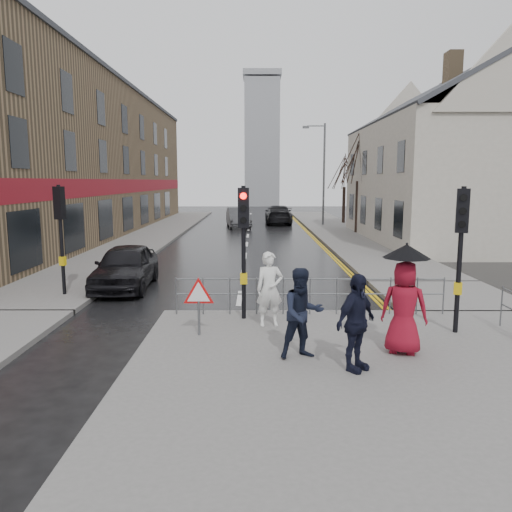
{
  "coord_description": "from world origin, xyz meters",
  "views": [
    {
      "loc": [
        0.49,
        -12.31,
        3.66
      ],
      "look_at": [
        0.52,
        3.12,
        1.33
      ],
      "focal_mm": 35.0,
      "sensor_mm": 36.0,
      "label": 1
    }
  ],
  "objects_px": {
    "pedestrian_a": "(270,289)",
    "car_parked": "(126,266)",
    "pedestrian_with_umbrella": "(405,297)",
    "car_mid": "(238,217)",
    "pedestrian_b": "(302,313)",
    "pedestrian_d": "(356,323)"
  },
  "relations": [
    {
      "from": "pedestrian_b",
      "to": "pedestrian_d",
      "type": "height_order",
      "value": "pedestrian_d"
    },
    {
      "from": "pedestrian_a",
      "to": "car_parked",
      "type": "distance_m",
      "value": 6.89
    },
    {
      "from": "pedestrian_with_umbrella",
      "to": "car_parked",
      "type": "height_order",
      "value": "pedestrian_with_umbrella"
    },
    {
      "from": "car_mid",
      "to": "pedestrian_a",
      "type": "bearing_deg",
      "value": -94.01
    },
    {
      "from": "pedestrian_d",
      "to": "car_mid",
      "type": "bearing_deg",
      "value": 52.78
    },
    {
      "from": "pedestrian_a",
      "to": "car_parked",
      "type": "xyz_separation_m",
      "value": [
        -4.79,
        4.94,
        -0.3
      ]
    },
    {
      "from": "car_mid",
      "to": "pedestrian_b",
      "type": "bearing_deg",
      "value": -93.15
    },
    {
      "from": "car_parked",
      "to": "pedestrian_d",
      "type": "bearing_deg",
      "value": -53.27
    },
    {
      "from": "pedestrian_a",
      "to": "pedestrian_with_umbrella",
      "type": "height_order",
      "value": "pedestrian_with_umbrella"
    },
    {
      "from": "pedestrian_b",
      "to": "pedestrian_d",
      "type": "bearing_deg",
      "value": -52.05
    },
    {
      "from": "pedestrian_b",
      "to": "car_mid",
      "type": "bearing_deg",
      "value": 78.48
    },
    {
      "from": "pedestrian_with_umbrella",
      "to": "car_mid",
      "type": "bearing_deg",
      "value": 98.37
    },
    {
      "from": "car_mid",
      "to": "pedestrian_with_umbrella",
      "type": "bearing_deg",
      "value": -89.1
    },
    {
      "from": "pedestrian_d",
      "to": "pedestrian_a",
      "type": "bearing_deg",
      "value": 74.02
    },
    {
      "from": "pedestrian_a",
      "to": "car_mid",
      "type": "xyz_separation_m",
      "value": [
        -1.67,
        27.61,
        -0.27
      ]
    },
    {
      "from": "car_mid",
      "to": "car_parked",
      "type": "bearing_deg",
      "value": -105.32
    },
    {
      "from": "pedestrian_d",
      "to": "car_mid",
      "type": "xyz_separation_m",
      "value": [
        -3.19,
        30.56,
        -0.28
      ]
    },
    {
      "from": "pedestrian_a",
      "to": "pedestrian_d",
      "type": "distance_m",
      "value": 3.32
    },
    {
      "from": "pedestrian_b",
      "to": "pedestrian_with_umbrella",
      "type": "distance_m",
      "value": 2.13
    },
    {
      "from": "car_parked",
      "to": "car_mid",
      "type": "relative_size",
      "value": 0.94
    },
    {
      "from": "pedestrian_with_umbrella",
      "to": "pedestrian_d",
      "type": "distance_m",
      "value": 1.53
    },
    {
      "from": "pedestrian_d",
      "to": "car_parked",
      "type": "distance_m",
      "value": 10.11
    }
  ]
}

